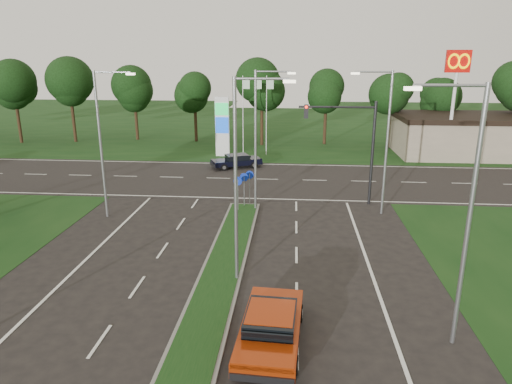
{
  "coord_description": "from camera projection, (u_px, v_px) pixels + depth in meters",
  "views": [
    {
      "loc": [
        3.22,
        -12.55,
        9.7
      ],
      "look_at": [
        1.1,
        12.79,
        2.2
      ],
      "focal_mm": 32.0,
      "sensor_mm": 36.0,
      "label": 1
    }
  ],
  "objects": [
    {
      "name": "streetlight_right_near",
      "position": [
        465.0,
        206.0,
        14.77
      ],
      "size": [
        2.53,
        0.22,
        9.0
      ],
      "rotation": [
        0.0,
        0.0,
        3.14
      ],
      "color": "gray",
      "rests_on": "ground"
    },
    {
      "name": "streetlight_median_near",
      "position": [
        240.0,
        172.0,
        19.22
      ],
      "size": [
        2.53,
        0.22,
        9.0
      ],
      "color": "gray",
      "rests_on": "ground"
    },
    {
      "name": "streetlight_right_far",
      "position": [
        384.0,
        136.0,
        28.16
      ],
      "size": [
        2.53,
        0.22,
        9.0
      ],
      "rotation": [
        0.0,
        0.0,
        3.14
      ],
      "color": "gray",
      "rests_on": "ground"
    },
    {
      "name": "traffic_signal",
      "position": [
        354.0,
        137.0,
        30.31
      ],
      "size": [
        5.1,
        0.42,
        7.0
      ],
      "color": "black",
      "rests_on": "ground"
    },
    {
      "name": "red_sedan",
      "position": [
        271.0,
        326.0,
        15.87
      ],
      "size": [
        2.3,
        5.02,
        1.35
      ],
      "rotation": [
        0.0,
        0.0,
        -0.06
      ],
      "color": "#902707",
      "rests_on": "ground"
    },
    {
      "name": "treeline_far",
      "position": [
        267.0,
        84.0,
        51.23
      ],
      "size": [
        6.0,
        6.0,
        9.9
      ],
      "color": "black",
      "rests_on": "ground"
    },
    {
      "name": "ground",
      "position": [
        190.0,
        365.0,
        15.0
      ],
      "size": [
        160.0,
        160.0,
        0.0
      ],
      "primitive_type": "plane",
      "color": "black",
      "rests_on": "ground"
    },
    {
      "name": "navy_sedan",
      "position": [
        237.0,
        161.0,
        41.74
      ],
      "size": [
        4.78,
        3.48,
        1.22
      ],
      "rotation": [
        0.0,
        0.0,
        2.0
      ],
      "color": "black",
      "rests_on": "ground"
    },
    {
      "name": "median_kerb",
      "position": [
        212.0,
        301.0,
        18.81
      ],
      "size": [
        2.0,
        26.0,
        0.12
      ],
      "primitive_type": "cube",
      "color": "slate",
      "rests_on": "ground"
    },
    {
      "name": "cross_road",
      "position": [
        254.0,
        179.0,
        37.94
      ],
      "size": [
        160.0,
        12.0,
        0.02
      ],
      "primitive_type": "cube",
      "color": "black",
      "rests_on": "ground"
    },
    {
      "name": "mcdonalds_sign",
      "position": [
        456.0,
        77.0,
        41.87
      ],
      "size": [
        2.2,
        0.47,
        10.4
      ],
      "color": "silver",
      "rests_on": "ground"
    },
    {
      "name": "commercial_building",
      "position": [
        476.0,
        135.0,
        47.09
      ],
      "size": [
        16.0,
        9.0,
        4.0
      ],
      "primitive_type": "cube",
      "color": "gray",
      "rests_on": "ground"
    },
    {
      "name": "streetlight_left_far",
      "position": [
        103.0,
        137.0,
        27.61
      ],
      "size": [
        2.53,
        0.22,
        9.0
      ],
      "color": "gray",
      "rests_on": "ground"
    },
    {
      "name": "median_signs",
      "position": [
        244.0,
        183.0,
        30.19
      ],
      "size": [
        1.16,
        1.76,
        2.38
      ],
      "color": "gray",
      "rests_on": "ground"
    },
    {
      "name": "verge_far",
      "position": [
        272.0,
        126.0,
        67.57
      ],
      "size": [
        160.0,
        50.0,
        0.02
      ],
      "primitive_type": "cube",
      "color": "black",
      "rests_on": "ground"
    },
    {
      "name": "streetlight_median_far",
      "position": [
        259.0,
        134.0,
        28.78
      ],
      "size": [
        2.53,
        0.22,
        9.0
      ],
      "color": "gray",
      "rests_on": "ground"
    },
    {
      "name": "gas_pylon",
      "position": [
        224.0,
        125.0,
        45.99
      ],
      "size": [
        5.8,
        1.26,
        8.0
      ],
      "color": "silver",
      "rests_on": "ground"
    }
  ]
}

